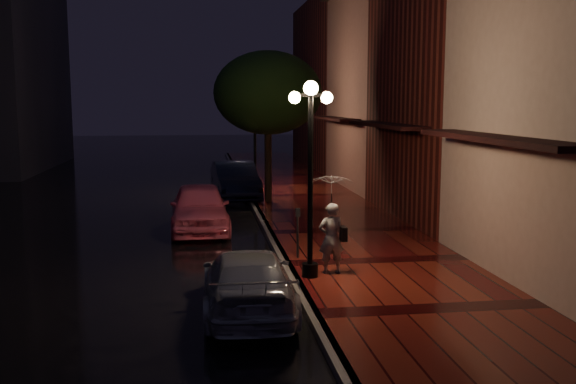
{
  "coord_description": "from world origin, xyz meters",
  "views": [
    {
      "loc": [
        -2.04,
        -18.68,
        4.01
      ],
      "look_at": [
        0.5,
        -0.34,
        1.4
      ],
      "focal_mm": 40.0,
      "sensor_mm": 36.0,
      "label": 1
    }
  ],
  "objects_px": {
    "silver_car": "(248,281)",
    "streetlamp_near": "(310,167)",
    "streetlamp_far": "(255,135)",
    "woman_with_umbrella": "(332,208)",
    "street_tree": "(268,96)",
    "parking_meter": "(298,228)",
    "navy_car": "(235,180)",
    "pink_car": "(200,207)"
  },
  "relations": [
    {
      "from": "streetlamp_near",
      "to": "streetlamp_far",
      "type": "relative_size",
      "value": 1.0
    },
    {
      "from": "pink_car",
      "to": "parking_meter",
      "type": "relative_size",
      "value": 3.52
    },
    {
      "from": "street_tree",
      "to": "navy_car",
      "type": "xyz_separation_m",
      "value": [
        -1.21,
        1.76,
        -3.47
      ]
    },
    {
      "from": "streetlamp_near",
      "to": "navy_car",
      "type": "relative_size",
      "value": 0.92
    },
    {
      "from": "street_tree",
      "to": "woman_with_umbrella",
      "type": "height_order",
      "value": "street_tree"
    },
    {
      "from": "parking_meter",
      "to": "pink_car",
      "type": "bearing_deg",
      "value": 115.63
    },
    {
      "from": "streetlamp_near",
      "to": "street_tree",
      "type": "xyz_separation_m",
      "value": [
        0.26,
        10.99,
        1.64
      ]
    },
    {
      "from": "street_tree",
      "to": "parking_meter",
      "type": "relative_size",
      "value": 4.65
    },
    {
      "from": "street_tree",
      "to": "parking_meter",
      "type": "distance_m",
      "value": 9.81
    },
    {
      "from": "streetlamp_near",
      "to": "streetlamp_far",
      "type": "xyz_separation_m",
      "value": [
        0.0,
        14.0,
        0.0
      ]
    },
    {
      "from": "street_tree",
      "to": "pink_car",
      "type": "xyz_separation_m",
      "value": [
        -2.67,
        -4.77,
        -3.5
      ]
    },
    {
      "from": "streetlamp_near",
      "to": "parking_meter",
      "type": "height_order",
      "value": "streetlamp_near"
    },
    {
      "from": "navy_car",
      "to": "woman_with_umbrella",
      "type": "bearing_deg",
      "value": -87.42
    },
    {
      "from": "streetlamp_near",
      "to": "parking_meter",
      "type": "relative_size",
      "value": 3.46
    },
    {
      "from": "streetlamp_near",
      "to": "woman_with_umbrella",
      "type": "xyz_separation_m",
      "value": [
        0.53,
        0.23,
        -0.96
      ]
    },
    {
      "from": "streetlamp_far",
      "to": "navy_car",
      "type": "height_order",
      "value": "streetlamp_far"
    },
    {
      "from": "streetlamp_near",
      "to": "silver_car",
      "type": "distance_m",
      "value": 3.09
    },
    {
      "from": "streetlamp_near",
      "to": "pink_car",
      "type": "xyz_separation_m",
      "value": [
        -2.42,
        6.22,
        -1.85
      ]
    },
    {
      "from": "pink_car",
      "to": "navy_car",
      "type": "height_order",
      "value": "navy_car"
    },
    {
      "from": "pink_car",
      "to": "woman_with_umbrella",
      "type": "relative_size",
      "value": 1.94
    },
    {
      "from": "navy_car",
      "to": "parking_meter",
      "type": "xyz_separation_m",
      "value": [
        0.94,
        -10.98,
        0.13
      ]
    },
    {
      "from": "street_tree",
      "to": "navy_car",
      "type": "relative_size",
      "value": 1.24
    },
    {
      "from": "streetlamp_far",
      "to": "streetlamp_near",
      "type": "bearing_deg",
      "value": -90.0
    },
    {
      "from": "streetlamp_near",
      "to": "navy_car",
      "type": "xyz_separation_m",
      "value": [
        -0.95,
        12.75,
        -1.83
      ]
    },
    {
      "from": "pink_car",
      "to": "street_tree",
      "type": "bearing_deg",
      "value": 59.55
    },
    {
      "from": "streetlamp_near",
      "to": "navy_car",
      "type": "bearing_deg",
      "value": 94.26
    },
    {
      "from": "pink_car",
      "to": "silver_car",
      "type": "relative_size",
      "value": 1.05
    },
    {
      "from": "streetlamp_near",
      "to": "woman_with_umbrella",
      "type": "bearing_deg",
      "value": 23.74
    },
    {
      "from": "parking_meter",
      "to": "streetlamp_far",
      "type": "bearing_deg",
      "value": 87.17
    },
    {
      "from": "silver_car",
      "to": "parking_meter",
      "type": "bearing_deg",
      "value": -111.75
    },
    {
      "from": "navy_car",
      "to": "pink_car",
      "type": "bearing_deg",
      "value": -106.8
    },
    {
      "from": "woman_with_umbrella",
      "to": "parking_meter",
      "type": "distance_m",
      "value": 1.79
    },
    {
      "from": "streetlamp_far",
      "to": "street_tree",
      "type": "distance_m",
      "value": 3.44
    },
    {
      "from": "streetlamp_near",
      "to": "parking_meter",
      "type": "distance_m",
      "value": 2.45
    },
    {
      "from": "street_tree",
      "to": "navy_car",
      "type": "height_order",
      "value": "street_tree"
    },
    {
      "from": "silver_car",
      "to": "pink_car",
      "type": "bearing_deg",
      "value": -82.43
    },
    {
      "from": "woman_with_umbrella",
      "to": "parking_meter",
      "type": "bearing_deg",
      "value": -75.53
    },
    {
      "from": "streetlamp_far",
      "to": "silver_car",
      "type": "relative_size",
      "value": 1.03
    },
    {
      "from": "street_tree",
      "to": "parking_meter",
      "type": "bearing_deg",
      "value": -91.64
    },
    {
      "from": "streetlamp_far",
      "to": "woman_with_umbrella",
      "type": "relative_size",
      "value": 1.91
    },
    {
      "from": "streetlamp_far",
      "to": "street_tree",
      "type": "xyz_separation_m",
      "value": [
        0.26,
        -3.01,
        1.64
      ]
    },
    {
      "from": "silver_car",
      "to": "streetlamp_near",
      "type": "bearing_deg",
      "value": -128.88
    }
  ]
}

